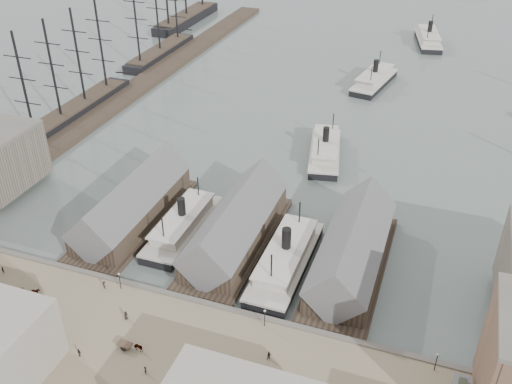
% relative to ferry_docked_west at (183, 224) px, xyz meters
% --- Properties ---
extents(ground, '(900.00, 900.00, 0.00)m').
position_rel_ferry_docked_west_xyz_m(ground, '(13.00, -16.61, -2.32)').
color(ground, '#515D5A').
rests_on(ground, ground).
extents(quay, '(180.00, 30.00, 2.00)m').
position_rel_ferry_docked_west_xyz_m(quay, '(13.00, -36.61, -1.32)').
color(quay, '#7C6D53').
rests_on(quay, ground).
extents(seawall, '(180.00, 1.20, 2.30)m').
position_rel_ferry_docked_west_xyz_m(seawall, '(13.00, -21.81, -1.17)').
color(seawall, '#59544C').
rests_on(seawall, ground).
extents(west_wharf, '(10.00, 220.00, 1.60)m').
position_rel_ferry_docked_west_xyz_m(west_wharf, '(-55.00, 83.39, -1.52)').
color(west_wharf, '#2D231C').
rests_on(west_wharf, ground).
extents(ferry_shed_west, '(14.00, 42.00, 12.60)m').
position_rel_ferry_docked_west_xyz_m(ferry_shed_west, '(-13.00, 0.26, 2.32)').
color(ferry_shed_west, '#2D231C').
rests_on(ferry_shed_west, ground).
extents(ferry_shed_center, '(14.00, 42.00, 12.60)m').
position_rel_ferry_docked_west_xyz_m(ferry_shed_center, '(13.00, 0.26, 2.32)').
color(ferry_shed_center, '#2D231C').
rests_on(ferry_shed_center, ground).
extents(ferry_shed_east, '(14.00, 42.00, 12.60)m').
position_rel_ferry_docked_west_xyz_m(ferry_shed_east, '(39.00, 0.26, 2.32)').
color(ferry_shed_east, '#2D231C').
rests_on(ferry_shed_east, ground).
extents(lamp_post_near_w, '(0.44, 0.44, 3.92)m').
position_rel_ferry_docked_west_xyz_m(lamp_post_near_w, '(-2.00, -23.61, 2.39)').
color(lamp_post_near_w, black).
rests_on(lamp_post_near_w, quay).
extents(lamp_post_near_e, '(0.44, 0.44, 3.92)m').
position_rel_ferry_docked_west_xyz_m(lamp_post_near_e, '(28.00, -23.61, 2.39)').
color(lamp_post_near_e, black).
rests_on(lamp_post_near_e, quay).
extents(lamp_post_far_e, '(0.44, 0.44, 3.92)m').
position_rel_ferry_docked_west_xyz_m(lamp_post_far_e, '(58.00, -23.61, 2.39)').
color(lamp_post_far_e, black).
rests_on(lamp_post_far_e, quay).
extents(ferry_docked_west, '(8.32, 27.74, 9.91)m').
position_rel_ferry_docked_west_xyz_m(ferry_docked_west, '(0.00, 0.00, 0.00)').
color(ferry_docked_west, black).
rests_on(ferry_docked_west, ground).
extents(ferry_docked_east, '(9.05, 30.18, 10.78)m').
position_rel_ferry_docked_west_xyz_m(ferry_docked_east, '(26.00, -4.29, 0.20)').
color(ferry_docked_east, black).
rests_on(ferry_docked_east, ground).
extents(ferry_open_near, '(13.64, 28.53, 9.80)m').
position_rel_ferry_docked_west_xyz_m(ferry_open_near, '(21.69, 47.15, -0.03)').
color(ferry_open_near, black).
rests_on(ferry_open_near, ground).
extents(ferry_open_mid, '(13.57, 29.95, 10.31)m').
position_rel_ferry_docked_west_xyz_m(ferry_open_mid, '(25.31, 107.45, 0.10)').
color(ferry_open_mid, black).
rests_on(ferry_open_mid, ground).
extents(ferry_open_far, '(15.12, 31.32, 10.75)m').
position_rel_ferry_docked_west_xyz_m(ferry_open_far, '(39.14, 165.68, 0.20)').
color(ferry_open_far, black).
rests_on(ferry_open_far, ground).
extents(sailing_ship_near, '(8.17, 56.26, 33.58)m').
position_rel_ferry_docked_west_xyz_m(sailing_ship_near, '(-62.04, 46.50, 0.14)').
color(sailing_ship_near, black).
rests_on(sailing_ship_near, ground).
extents(sailing_ship_mid, '(8.13, 46.94, 33.40)m').
position_rel_ferry_docked_west_xyz_m(sailing_ship_mid, '(-64.10, 109.88, 0.07)').
color(sailing_ship_mid, black).
rests_on(sailing_ship_mid, ground).
extents(sailing_ship_far, '(9.82, 54.56, 40.38)m').
position_rel_ferry_docked_west_xyz_m(sailing_ship_far, '(-76.59, 160.99, 0.59)').
color(sailing_ship_far, black).
rests_on(sailing_ship_far, ground).
extents(horse_cart_left, '(4.71, 3.65, 1.66)m').
position_rel_ferry_docked_west_xyz_m(horse_cart_left, '(-17.02, -31.16, 0.51)').
color(horse_cart_left, black).
rests_on(horse_cart_left, quay).
extents(horse_cart_center, '(4.99, 1.68, 1.71)m').
position_rel_ferry_docked_west_xyz_m(horse_cart_center, '(8.75, -36.76, 0.53)').
color(horse_cart_center, black).
rests_on(horse_cart_center, quay).
extents(pedestrian_0, '(0.60, 0.45, 1.61)m').
position_rel_ferry_docked_west_xyz_m(pedestrian_0, '(-27.05, -27.68, 0.48)').
color(pedestrian_0, black).
rests_on(pedestrian_0, quay).
extents(pedestrian_2, '(1.25, 1.08, 1.68)m').
position_rel_ferry_docked_west_xyz_m(pedestrian_2, '(-5.09, -24.61, 0.52)').
color(pedestrian_2, black).
rests_on(pedestrian_2, quay).
extents(pedestrian_3, '(0.99, 0.54, 1.60)m').
position_rel_ferry_docked_west_xyz_m(pedestrian_3, '(0.40, -41.05, 0.48)').
color(pedestrian_3, black).
rests_on(pedestrian_3, quay).
extents(pedestrian_4, '(0.72, 0.95, 1.76)m').
position_rel_ferry_docked_west_xyz_m(pedestrian_4, '(3.35, -30.58, 0.56)').
color(pedestrian_4, black).
rests_on(pedestrian_4, quay).
extents(pedestrian_5, '(0.65, 0.74, 1.67)m').
position_rel_ferry_docked_west_xyz_m(pedestrian_5, '(13.02, -40.57, 0.51)').
color(pedestrian_5, black).
rests_on(pedestrian_5, quay).
extents(pedestrian_6, '(1.09, 1.06, 1.76)m').
position_rel_ferry_docked_west_xyz_m(pedestrian_6, '(31.30, -30.76, 0.56)').
color(pedestrian_6, black).
rests_on(pedestrian_6, quay).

